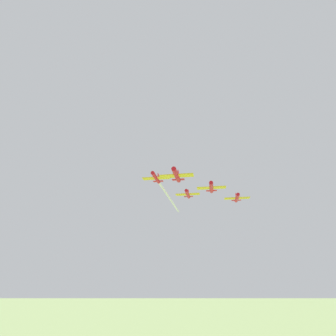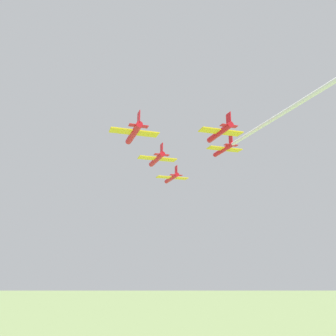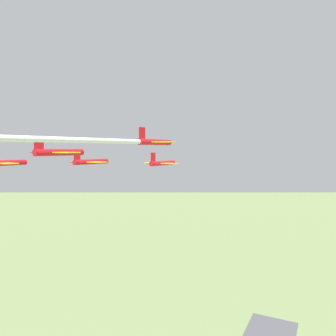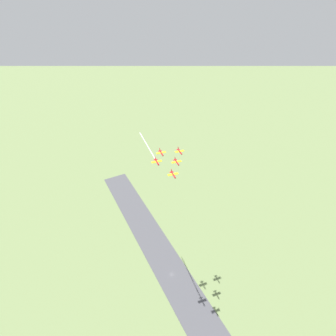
# 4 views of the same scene
# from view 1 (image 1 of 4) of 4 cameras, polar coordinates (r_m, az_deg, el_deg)

# --- Properties ---
(jet_0) EXTENTS (9.41, 8.86, 3.15)m
(jet_0) POSITION_cam_1_polar(r_m,az_deg,el_deg) (67.34, 1.87, -1.59)
(jet_0) COLOR red
(jet_1) EXTENTS (9.41, 8.86, 3.15)m
(jet_1) POSITION_cam_1_polar(r_m,az_deg,el_deg) (81.00, 9.42, -4.19)
(jet_1) COLOR red
(jet_2) EXTENTS (9.41, 8.86, 3.15)m
(jet_2) POSITION_cam_1_polar(r_m,az_deg,el_deg) (84.03, -2.63, -2.15)
(jet_2) COLOR red
(jet_3) EXTENTS (9.41, 8.86, 3.15)m
(jet_3) POSITION_cam_1_polar(r_m,az_deg,el_deg) (95.62, 14.78, -6.31)
(jet_3) COLOR red
(jet_4) EXTENTS (9.41, 8.86, 3.15)m
(jet_4) POSITION_cam_1_polar(r_m,az_deg,el_deg) (96.16, 4.30, -5.67)
(jet_4) COLOR red
(smoke_trail_2) EXTENTS (49.75, 3.39, 0.78)m
(smoke_trail_2) POSITION_cam_1_polar(r_m,az_deg,el_deg) (111.57, 0.57, -6.92)
(smoke_trail_2) COLOR white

